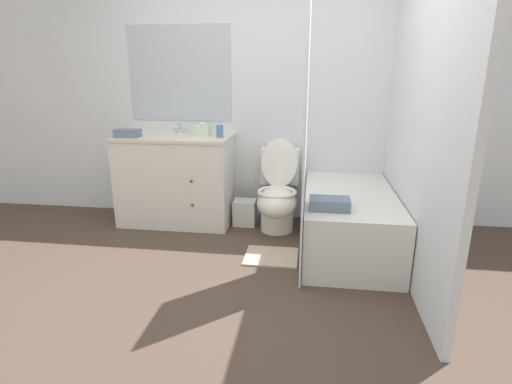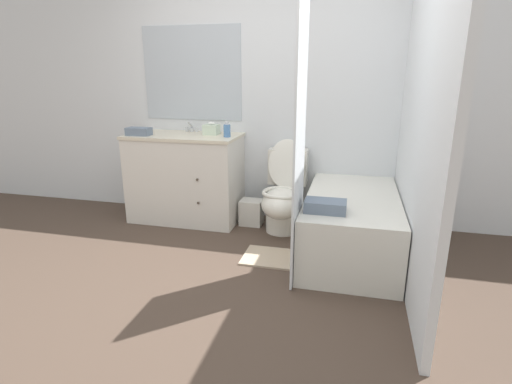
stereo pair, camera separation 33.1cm
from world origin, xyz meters
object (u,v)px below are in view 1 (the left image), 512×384
(vanity_cabinet, at_px, (176,179))
(hand_towel_folded, at_px, (127,133))
(bath_towel_folded, at_px, (329,204))
(toilet, at_px, (278,196))
(bathtub, at_px, (348,220))
(sink_faucet, at_px, (180,129))
(wastebasket, at_px, (245,212))
(bath_mat, at_px, (271,256))
(soap_dispenser, at_px, (220,131))
(tissue_box, at_px, (203,130))

(vanity_cabinet, relative_size, hand_towel_folded, 4.77)
(vanity_cabinet, distance_m, bath_towel_folded, 1.74)
(toilet, bearing_deg, bathtub, -29.32)
(toilet, bearing_deg, sink_faucet, 165.28)
(wastebasket, xyz_separation_m, bath_mat, (0.35, -0.72, -0.12))
(vanity_cabinet, relative_size, bath_towel_folded, 3.74)
(soap_dispenser, distance_m, hand_towel_folded, 0.89)
(soap_dispenser, bearing_deg, bath_mat, -49.74)
(tissue_box, distance_m, bath_towel_folded, 1.60)
(tissue_box, xyz_separation_m, bath_mat, (0.77, -0.80, -0.94))
(toilet, relative_size, bathtub, 0.61)
(sink_faucet, height_order, bath_mat, sink_faucet)
(soap_dispenser, distance_m, bath_mat, 1.30)
(sink_faucet, relative_size, hand_towel_folded, 0.60)
(bathtub, relative_size, hand_towel_folded, 6.09)
(soap_dispenser, relative_size, bath_towel_folded, 0.49)
(vanity_cabinet, xyz_separation_m, wastebasket, (0.70, -0.00, -0.33))
(vanity_cabinet, distance_m, sink_faucet, 0.52)
(toilet, xyz_separation_m, wastebasket, (-0.34, 0.07, -0.22))
(vanity_cabinet, xyz_separation_m, sink_faucet, (-0.00, 0.21, 0.47))
(sink_faucet, bearing_deg, vanity_cabinet, -90.00)
(sink_faucet, relative_size, bath_mat, 0.32)
(wastebasket, bearing_deg, sink_faucet, 163.64)
(toilet, xyz_separation_m, tissue_box, (-0.77, 0.14, 0.60))
(vanity_cabinet, relative_size, wastebasket, 4.40)
(soap_dispenser, relative_size, hand_towel_folded, 0.63)
(vanity_cabinet, bearing_deg, bathtub, -14.36)
(sink_faucet, xyz_separation_m, bath_mat, (1.05, -0.93, -0.92))
(soap_dispenser, distance_m, bath_towel_folded, 1.38)
(vanity_cabinet, distance_m, wastebasket, 0.77)
(vanity_cabinet, height_order, hand_towel_folded, hand_towel_folded)
(hand_towel_folded, bearing_deg, soap_dispenser, 7.03)
(wastebasket, relative_size, bath_mat, 0.58)
(tissue_box, bearing_deg, hand_towel_folded, -161.44)
(vanity_cabinet, height_order, wastebasket, vanity_cabinet)
(hand_towel_folded, bearing_deg, wastebasket, 7.92)
(toilet, bearing_deg, wastebasket, 168.76)
(wastebasket, xyz_separation_m, hand_towel_folded, (-1.11, -0.15, 0.80))
(bathtub, height_order, hand_towel_folded, hand_towel_folded)
(vanity_cabinet, bearing_deg, soap_dispenser, -5.52)
(sink_faucet, height_order, bath_towel_folded, sink_faucet)
(tissue_box, bearing_deg, bath_mat, -45.76)
(vanity_cabinet, relative_size, sink_faucet, 7.94)
(sink_faucet, bearing_deg, bath_mat, -41.57)
(sink_faucet, distance_m, hand_towel_folded, 0.54)
(toilet, height_order, bath_mat, toilet)
(hand_towel_folded, bearing_deg, bath_towel_folded, -21.09)
(bath_towel_folded, bearing_deg, wastebasket, 131.83)
(toilet, relative_size, bath_towel_folded, 2.89)
(bathtub, bearing_deg, tissue_box, 160.36)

